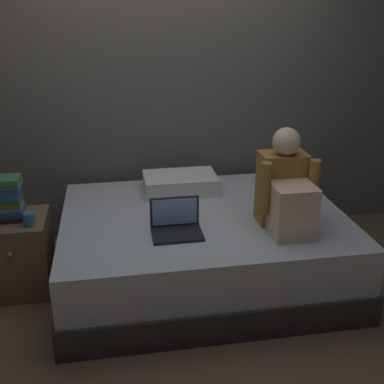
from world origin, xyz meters
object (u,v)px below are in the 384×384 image
bed (203,247)px  person_sitting (286,191)px  mug (29,219)px  pillow (180,183)px  laptop (176,225)px  book_stack (6,198)px  nightstand (18,254)px

bed → person_sitting: bearing=-31.0°
bed → mug: (-1.17, -0.03, 0.33)m
person_sitting → mug: bearing=170.9°
bed → pillow: pillow is taller
laptop → book_stack: bearing=161.5°
bed → person_sitting: (0.49, -0.29, 0.52)m
pillow → mug: bearing=-156.1°
book_stack → laptop: bearing=-18.5°
laptop → book_stack: book_stack is taller
nightstand → book_stack: 0.43m
bed → book_stack: 1.40m
pillow → book_stack: book_stack is taller
person_sitting → laptop: 0.74m
bed → nightstand: size_ratio=3.66×
bed → pillow: (-0.10, 0.45, 0.33)m
bed → nightstand: nightstand is taller
bed → laptop: size_ratio=6.25×
person_sitting → book_stack: bearing=167.7°
pillow → laptop: bearing=-100.5°
pillow → book_stack: (-1.23, -0.35, 0.10)m
nightstand → laptop: (1.07, -0.36, 0.31)m
nightstand → pillow: (1.20, 0.36, 0.32)m
person_sitting → pillow: size_ratio=1.17×
nightstand → bed: bearing=-4.1°
nightstand → pillow: bearing=16.5°
nightstand → mug: 0.36m
nightstand → laptop: size_ratio=1.71×
nightstand → pillow: pillow is taller
nightstand → pillow: size_ratio=0.98×
laptop → pillow: size_ratio=0.57×
bed → mug: 1.22m
nightstand → mug: (0.13, -0.12, 0.32)m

